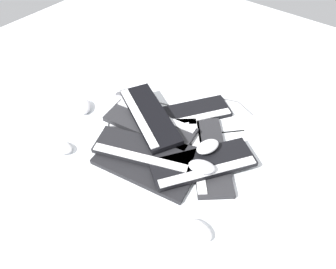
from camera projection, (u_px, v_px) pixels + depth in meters
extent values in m
plane|color=silver|center=(165.00, 141.00, 1.41)|extent=(3.20, 3.20, 0.00)
cube|color=black|center=(142.00, 169.00, 1.28)|extent=(0.23, 0.46, 0.02)
cube|color=silver|center=(148.00, 158.00, 1.30)|extent=(0.11, 0.42, 0.01)
cube|color=#232326|center=(209.00, 155.00, 1.33)|extent=(0.43, 0.40, 0.02)
cube|color=silver|center=(197.00, 153.00, 1.32)|extent=(0.34, 0.30, 0.01)
cube|color=black|center=(186.00, 114.00, 1.51)|extent=(0.45, 0.37, 0.02)
cube|color=silver|center=(190.00, 119.00, 1.47)|extent=(0.37, 0.27, 0.01)
cube|color=#232326|center=(153.00, 133.00, 1.42)|extent=(0.40, 0.43, 0.02)
cube|color=silver|center=(153.00, 122.00, 1.45)|extent=(0.30, 0.34, 0.01)
cube|color=#232326|center=(150.00, 125.00, 1.42)|extent=(0.22, 0.46, 0.02)
cube|color=silver|center=(156.00, 115.00, 1.44)|extent=(0.11, 0.42, 0.01)
cube|color=black|center=(144.00, 150.00, 1.31)|extent=(0.30, 0.46, 0.02)
cube|color=silver|center=(140.00, 157.00, 1.27)|extent=(0.19, 0.40, 0.01)
cube|color=black|center=(150.00, 115.00, 1.42)|extent=(0.34, 0.46, 0.02)
cube|color=silver|center=(138.00, 116.00, 1.39)|extent=(0.23, 0.39, 0.01)
cube|color=black|center=(203.00, 163.00, 1.26)|extent=(0.45, 0.37, 0.02)
cube|color=silver|center=(208.00, 171.00, 1.22)|extent=(0.37, 0.27, 0.01)
ellipsoid|color=silver|center=(208.00, 147.00, 1.28)|extent=(0.12, 0.10, 0.04)
ellipsoid|color=#B7B7BC|center=(85.00, 106.00, 1.54)|extent=(0.12, 0.13, 0.04)
ellipsoid|color=#B7B7BC|center=(121.00, 100.00, 1.57)|extent=(0.11, 0.13, 0.04)
ellipsoid|color=silver|center=(62.00, 147.00, 1.35)|extent=(0.09, 0.12, 0.04)
ellipsoid|color=#4C4C51|center=(124.00, 97.00, 1.59)|extent=(0.08, 0.12, 0.04)
ellipsoid|color=silver|center=(199.00, 230.00, 1.09)|extent=(0.07, 0.11, 0.04)
ellipsoid|color=#B7B7BC|center=(202.00, 167.00, 1.21)|extent=(0.10, 0.13, 0.04)
cylinder|color=black|center=(191.00, 103.00, 1.58)|extent=(0.06, 0.04, 0.01)
cylinder|color=black|center=(202.00, 103.00, 1.58)|extent=(0.02, 0.06, 0.01)
cylinder|color=black|center=(207.00, 108.00, 1.55)|extent=(0.04, 0.04, 0.01)
cylinder|color=black|center=(207.00, 115.00, 1.52)|extent=(0.06, 0.03, 0.01)
cylinder|color=black|center=(213.00, 126.00, 1.47)|extent=(0.03, 0.11, 0.01)
cylinder|color=black|center=(232.00, 131.00, 1.44)|extent=(0.09, 0.09, 0.01)
sphere|color=black|center=(185.00, 104.00, 1.57)|extent=(0.01, 0.01, 0.01)
sphere|color=black|center=(197.00, 101.00, 1.59)|extent=(0.01, 0.01, 0.01)
sphere|color=black|center=(207.00, 105.00, 1.57)|extent=(0.01, 0.01, 0.01)
sphere|color=black|center=(208.00, 111.00, 1.54)|extent=(0.01, 0.01, 0.01)
sphere|color=black|center=(205.00, 119.00, 1.50)|extent=(0.01, 0.01, 0.01)
sphere|color=black|center=(221.00, 132.00, 1.44)|extent=(0.01, 0.01, 0.01)
sphere|color=black|center=(244.00, 130.00, 1.45)|extent=(0.01, 0.01, 0.01)
cylinder|color=#59595B|center=(160.00, 103.00, 1.58)|extent=(0.04, 0.11, 0.01)
cylinder|color=#59595B|center=(177.00, 107.00, 1.56)|extent=(0.03, 0.08, 0.01)
cylinder|color=#59595B|center=(190.00, 107.00, 1.56)|extent=(0.07, 0.03, 0.01)
cylinder|color=#59595B|center=(204.00, 104.00, 1.58)|extent=(0.08, 0.06, 0.01)
cylinder|color=#59595B|center=(217.00, 100.00, 1.60)|extent=(0.06, 0.03, 0.01)
cylinder|color=#59595B|center=(230.00, 100.00, 1.60)|extent=(0.04, 0.08, 0.01)
cylinder|color=#59595B|center=(245.00, 108.00, 1.56)|extent=(0.05, 0.11, 0.01)
sphere|color=#59595B|center=(151.00, 100.00, 1.60)|extent=(0.01, 0.01, 0.01)
sphere|color=#59595B|center=(170.00, 105.00, 1.57)|extent=(0.01, 0.01, 0.01)
sphere|color=#59595B|center=(184.00, 110.00, 1.55)|extent=(0.01, 0.01, 0.01)
sphere|color=#59595B|center=(195.00, 105.00, 1.57)|extent=(0.01, 0.01, 0.01)
sphere|color=#59595B|center=(213.00, 102.00, 1.58)|extent=(0.01, 0.01, 0.01)
sphere|color=#59595B|center=(222.00, 98.00, 1.61)|extent=(0.01, 0.01, 0.01)
sphere|color=#59595B|center=(238.00, 102.00, 1.59)|extent=(0.01, 0.01, 0.01)
sphere|color=#59595B|center=(253.00, 114.00, 1.52)|extent=(0.01, 0.01, 0.01)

